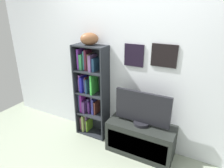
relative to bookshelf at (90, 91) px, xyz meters
The scene contains 5 objects.
back_wall 0.77m from the bookshelf, 11.58° to the left, with size 4.80×0.08×2.34m.
bookshelf is the anchor object (origin of this frame).
football 0.81m from the bookshelf, 30.31° to the right, with size 0.25×0.17×0.17m, color brown.
tv_stand 1.04m from the bookshelf, ahead, with size 0.93×0.40×0.47m.
television 0.91m from the bookshelf, ahead, with size 0.76×0.22×0.48m.
Camera 1 is at (0.98, -1.33, 1.97)m, focal length 31.47 mm.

